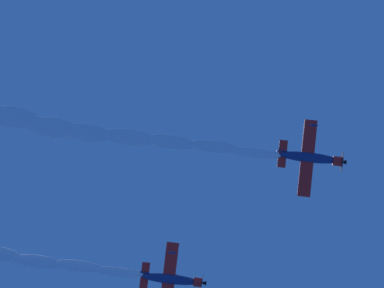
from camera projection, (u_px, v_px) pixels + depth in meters
The scene contains 3 objects.
airplane_lead at pixel (311, 158), 84.85m from camera, with size 6.88×7.36×2.77m.
airplane_left_wingman at pixel (173, 279), 87.67m from camera, with size 6.88×7.17×3.23m.
smoke_trail_lead at pixel (62, 128), 84.92m from camera, with size 34.02×3.25×2.89m.
Camera 1 is at (-10.98, -12.01, 2.10)m, focal length 80.92 mm.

